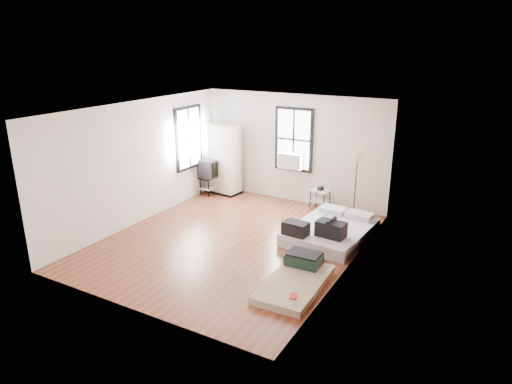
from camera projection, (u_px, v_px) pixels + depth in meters
The scene contains 8 objects.
ground at pixel (234, 241), 9.71m from camera, with size 6.00×6.00×0.00m, color #622D19.
room_shell at pixel (251, 159), 9.35m from camera, with size 5.02×6.02×2.80m.
mattress_main at pixel (330, 231), 9.77m from camera, with size 1.64×2.13×0.65m.
mattress_bare at pixel (297, 278), 7.96m from camera, with size 0.95×1.73×0.37m.
wardrobe at pixel (223, 159), 12.52m from camera, with size 1.03×0.67×1.91m.
side_table at pixel (320, 194), 11.43m from camera, with size 0.49×0.41×0.58m.
floor_lamp at pixel (357, 161), 10.64m from camera, with size 0.35×0.35×1.62m.
tv_stand at pixel (211, 169), 12.50m from camera, with size 0.54×0.73×0.99m.
Camera 1 is at (4.76, -7.52, 4.04)m, focal length 32.00 mm.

